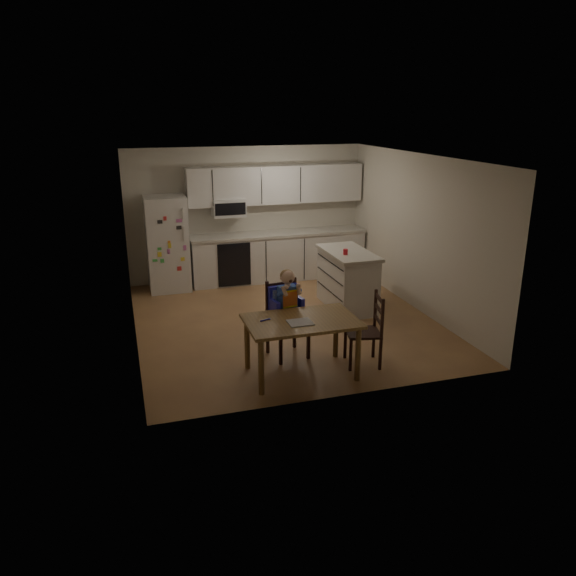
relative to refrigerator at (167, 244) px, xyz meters
The scene contains 10 objects.
room 2.31m from the refrigerator, 47.16° to the right, with size 4.52×5.01×2.51m.
refrigerator is the anchor object (origin of this frame).
kitchen_run 2.05m from the refrigerator, ahead, with size 3.37×0.62×2.15m.
kitchen_island 3.31m from the refrigerator, 34.17° to the right, with size 0.68×1.29×0.96m.
red_cup 3.30m from the refrigerator, 38.10° to the right, with size 0.07×0.07×0.09m, color red.
dining_table 4.17m from the refrigerator, 72.92° to the right, with size 1.36×0.87×0.73m.
napkin 4.24m from the refrigerator, 73.93° to the right, with size 0.29×0.25×0.01m, color #B7B7BC.
toddler_spoon 3.96m from the refrigerator, 78.55° to the right, with size 0.02×0.02×0.12m, color #2828C0.
chair_booster 3.58m from the refrigerator, 70.13° to the right, with size 0.52×0.52×1.20m.
chair_side 4.52m from the refrigerator, 61.27° to the right, with size 0.50×0.50×0.95m.
Camera 1 is at (-2.33, -7.86, 3.19)m, focal length 35.00 mm.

